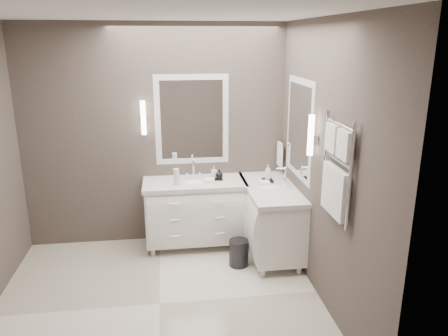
{
  "coord_description": "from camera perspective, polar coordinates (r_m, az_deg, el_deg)",
  "views": [
    {
      "loc": [
        0.12,
        -3.78,
        2.5
      ],
      "look_at": [
        0.74,
        0.7,
        1.16
      ],
      "focal_mm": 35.0,
      "sensor_mm": 36.0,
      "label": 1
    }
  ],
  "objects": [
    {
      "name": "towel_ladder",
      "position": [
        3.84,
        14.43,
        -0.81
      ],
      "size": [
        0.06,
        0.58,
        0.9
      ],
      "color": "white",
      "rests_on": "wall_right"
    },
    {
      "name": "water_bottle",
      "position": [
        5.14,
        -6.23,
        -1.16
      ],
      "size": [
        0.08,
        0.08,
        0.2
      ],
      "primitive_type": "cylinder",
      "rotation": [
        0.0,
        0.0,
        -0.1
      ],
      "color": "silver",
      "rests_on": "vanity_back"
    },
    {
      "name": "soap_bottle_c",
      "position": [
        5.26,
        5.76,
        -0.54
      ],
      "size": [
        0.09,
        0.09,
        0.18
      ],
      "primitive_type": "imported",
      "rotation": [
        0.0,
        0.0,
        -0.25
      ],
      "color": "white",
      "rests_on": "amenity_tray_right"
    },
    {
      "name": "soap_bottle_b",
      "position": [
        5.29,
        -0.61,
        -0.78
      ],
      "size": [
        0.1,
        0.1,
        0.11
      ],
      "primitive_type": "imported",
      "rotation": [
        0.0,
        0.0,
        0.12
      ],
      "color": "black",
      "rests_on": "amenity_tray_back"
    },
    {
      "name": "wall_back",
      "position": [
        5.41,
        -8.95,
        4.06
      ],
      "size": [
        3.2,
        0.01,
        2.7
      ],
      "primitive_type": "cube",
      "color": "#483E39",
      "rests_on": "floor"
    },
    {
      "name": "ceiling",
      "position": [
        3.79,
        -10.22,
        19.36
      ],
      "size": [
        3.2,
        3.0,
        0.01
      ],
      "primitive_type": "cube",
      "color": "white",
      "rests_on": "wall_back"
    },
    {
      "name": "wall_front",
      "position": [
        2.56,
        -9.82,
        -10.53
      ],
      "size": [
        3.2,
        0.01,
        2.7
      ],
      "primitive_type": "cube",
      "color": "#483E39",
      "rests_on": "floor"
    },
    {
      "name": "soap_bottle_a",
      "position": [
        5.32,
        -1.32,
        -0.51
      ],
      "size": [
        0.06,
        0.07,
        0.14
      ],
      "primitive_type": "imported",
      "rotation": [
        0.0,
        0.0,
        0.03
      ],
      "color": "white",
      "rests_on": "amenity_tray_back"
    },
    {
      "name": "waste_bin",
      "position": [
        5.08,
        1.94,
        -11.0
      ],
      "size": [
        0.26,
        0.26,
        0.31
      ],
      "primitive_type": "cylinder",
      "rotation": [
        0.0,
        0.0,
        -0.18
      ],
      "color": "black",
      "rests_on": "floor"
    },
    {
      "name": "towel_bar_corner",
      "position": [
        5.51,
        7.31,
        1.85
      ],
      "size": [
        0.03,
        0.22,
        0.3
      ],
      "color": "white",
      "rests_on": "wall_right"
    },
    {
      "name": "vanity_back",
      "position": [
        5.41,
        -3.79,
        -5.38
      ],
      "size": [
        1.24,
        0.59,
        0.97
      ],
      "color": "white",
      "rests_on": "floor"
    },
    {
      "name": "vanity_right",
      "position": [
        5.24,
        6.12,
        -6.19
      ],
      "size": [
        0.59,
        1.24,
        0.97
      ],
      "color": "white",
      "rests_on": "floor"
    },
    {
      "name": "sconce_right",
      "position": [
        4.34,
        11.27,
        4.12
      ],
      "size": [
        0.06,
        0.06,
        0.4
      ],
      "color": "white",
      "rests_on": "wall_right"
    },
    {
      "name": "amenity_tray_right",
      "position": [
        5.29,
        5.73,
        -1.61
      ],
      "size": [
        0.12,
        0.16,
        0.02
      ],
      "primitive_type": "cube",
      "rotation": [
        0.0,
        0.0,
        -0.04
      ],
      "color": "black",
      "rests_on": "vanity_right"
    },
    {
      "name": "wall_right",
      "position": [
        4.23,
        13.07,
        0.28
      ],
      "size": [
        0.01,
        3.0,
        2.7
      ],
      "primitive_type": "cube",
      "color": "#483E39",
      "rests_on": "floor"
    },
    {
      "name": "amenity_tray_back",
      "position": [
        5.33,
        -0.97,
        -1.39
      ],
      "size": [
        0.15,
        0.12,
        0.02
      ],
      "primitive_type": "cube",
      "rotation": [
        0.0,
        0.0,
        -0.06
      ],
      "color": "black",
      "rests_on": "vanity_back"
    },
    {
      "name": "sconce_back",
      "position": [
        5.29,
        -10.49,
        6.38
      ],
      "size": [
        0.06,
        0.06,
        0.4
      ],
      "color": "white",
      "rests_on": "wall_back"
    },
    {
      "name": "floor",
      "position": [
        4.54,
        -8.41,
        -17.17
      ],
      "size": [
        3.2,
        3.0,
        0.01
      ],
      "primitive_type": "cube",
      "color": "silver",
      "rests_on": "ground"
    },
    {
      "name": "mirror_back",
      "position": [
        5.37,
        -4.21,
        6.28
      ],
      "size": [
        0.9,
        0.02,
        1.1
      ],
      "color": "white",
      "rests_on": "wall_back"
    },
    {
      "name": "mirror_right",
      "position": [
        4.91,
        9.77,
        5.11
      ],
      "size": [
        0.02,
        0.9,
        1.1
      ],
      "color": "white",
      "rests_on": "wall_right"
    }
  ]
}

